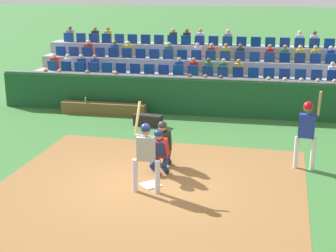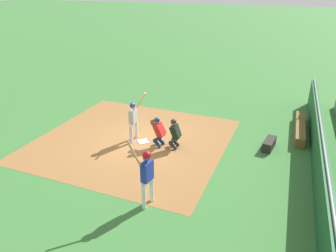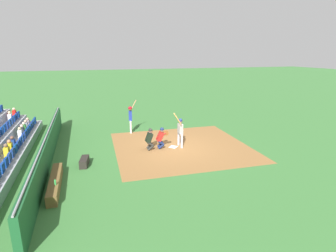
{
  "view_description": "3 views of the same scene",
  "coord_description": "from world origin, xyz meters",
  "px_view_note": "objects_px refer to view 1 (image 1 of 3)",
  "views": [
    {
      "loc": [
        -2.66,
        11.43,
        5.03
      ],
      "look_at": [
        -0.3,
        -0.74,
        1.36
      ],
      "focal_mm": 54.07,
      "sensor_mm": 36.0,
      "label": 1
    },
    {
      "loc": [
        -11.33,
        -5.32,
        6.43
      ],
      "look_at": [
        0.05,
        -1.12,
        0.9
      ],
      "focal_mm": 34.84,
      "sensor_mm": 36.0,
      "label": 2
    },
    {
      "loc": [
        14.42,
        -4.85,
        5.46
      ],
      "look_at": [
        -0.2,
        -0.27,
        1.29
      ],
      "focal_mm": 28.72,
      "sensor_mm": 36.0,
      "label": 3
    }
  ],
  "objects_px": {
    "batter_at_plate": "(146,150)",
    "equipment_duffel_bag": "(148,120)",
    "home_plate_marker": "(151,185)",
    "catcher_crouching": "(159,149)",
    "dugout_bench": "(103,109)",
    "water_bottle_on_bench": "(85,100)",
    "on_deck_batter": "(307,127)",
    "home_plate_umpire": "(163,141)"
  },
  "relations": [
    {
      "from": "catcher_crouching",
      "to": "home_plate_umpire",
      "type": "distance_m",
      "value": 0.7
    },
    {
      "from": "batter_at_plate",
      "to": "water_bottle_on_bench",
      "type": "height_order",
      "value": "batter_at_plate"
    },
    {
      "from": "batter_at_plate",
      "to": "on_deck_batter",
      "type": "height_order",
      "value": "on_deck_batter"
    },
    {
      "from": "equipment_duffel_bag",
      "to": "batter_at_plate",
      "type": "bearing_deg",
      "value": 111.98
    },
    {
      "from": "water_bottle_on_bench",
      "to": "batter_at_plate",
      "type": "bearing_deg",
      "value": 120.56
    },
    {
      "from": "batter_at_plate",
      "to": "catcher_crouching",
      "type": "bearing_deg",
      "value": -93.73
    },
    {
      "from": "batter_at_plate",
      "to": "equipment_duffel_bag",
      "type": "bearing_deg",
      "value": -77.4
    },
    {
      "from": "batter_at_plate",
      "to": "home_plate_umpire",
      "type": "height_order",
      "value": "batter_at_plate"
    },
    {
      "from": "home_plate_marker",
      "to": "dugout_bench",
      "type": "height_order",
      "value": "dugout_bench"
    },
    {
      "from": "home_plate_marker",
      "to": "on_deck_batter",
      "type": "height_order",
      "value": "on_deck_batter"
    },
    {
      "from": "on_deck_batter",
      "to": "home_plate_umpire",
      "type": "bearing_deg",
      "value": 6.69
    },
    {
      "from": "batter_at_plate",
      "to": "equipment_duffel_bag",
      "type": "height_order",
      "value": "batter_at_plate"
    },
    {
      "from": "equipment_duffel_bag",
      "to": "on_deck_batter",
      "type": "distance_m",
      "value": 6.12
    },
    {
      "from": "batter_at_plate",
      "to": "home_plate_marker",
      "type": "bearing_deg",
      "value": -92.33
    },
    {
      "from": "catcher_crouching",
      "to": "dugout_bench",
      "type": "xyz_separation_m",
      "value": [
        3.33,
        -5.56,
        -0.49
      ]
    },
    {
      "from": "home_plate_umpire",
      "to": "home_plate_marker",
      "type": "bearing_deg",
      "value": 89.13
    },
    {
      "from": "dugout_bench",
      "to": "water_bottle_on_bench",
      "type": "distance_m",
      "value": 0.75
    },
    {
      "from": "catcher_crouching",
      "to": "dugout_bench",
      "type": "relative_size",
      "value": 0.39
    },
    {
      "from": "on_deck_batter",
      "to": "home_plate_marker",
      "type": "bearing_deg",
      "value": 26.16
    },
    {
      "from": "home_plate_umpire",
      "to": "dugout_bench",
      "type": "relative_size",
      "value": 0.4
    },
    {
      "from": "catcher_crouching",
      "to": "home_plate_umpire",
      "type": "bearing_deg",
      "value": -86.95
    },
    {
      "from": "home_plate_umpire",
      "to": "dugout_bench",
      "type": "bearing_deg",
      "value": -55.95
    },
    {
      "from": "catcher_crouching",
      "to": "dugout_bench",
      "type": "distance_m",
      "value": 6.5
    },
    {
      "from": "home_plate_marker",
      "to": "on_deck_batter",
      "type": "relative_size",
      "value": 0.19
    },
    {
      "from": "batter_at_plate",
      "to": "water_bottle_on_bench",
      "type": "relative_size",
      "value": 10.08
    },
    {
      "from": "catcher_crouching",
      "to": "equipment_duffel_bag",
      "type": "height_order",
      "value": "catcher_crouching"
    },
    {
      "from": "on_deck_batter",
      "to": "catcher_crouching",
      "type": "bearing_deg",
      "value": 16.81
    },
    {
      "from": "on_deck_batter",
      "to": "batter_at_plate",
      "type": "bearing_deg",
      "value": 30.87
    },
    {
      "from": "catcher_crouching",
      "to": "on_deck_batter",
      "type": "relative_size",
      "value": 0.56
    },
    {
      "from": "home_plate_marker",
      "to": "dugout_bench",
      "type": "relative_size",
      "value": 0.13
    },
    {
      "from": "batter_at_plate",
      "to": "home_plate_umpire",
      "type": "xyz_separation_m",
      "value": [
        -0.04,
        -1.86,
        -0.37
      ]
    },
    {
      "from": "home_plate_marker",
      "to": "equipment_duffel_bag",
      "type": "height_order",
      "value": "equipment_duffel_bag"
    },
    {
      "from": "batter_at_plate",
      "to": "catcher_crouching",
      "type": "height_order",
      "value": "batter_at_plate"
    },
    {
      "from": "equipment_duffel_bag",
      "to": "dugout_bench",
      "type": "bearing_deg",
      "value": -21.2
    },
    {
      "from": "home_plate_marker",
      "to": "batter_at_plate",
      "type": "distance_m",
      "value": 1.14
    },
    {
      "from": "equipment_duffel_bag",
      "to": "water_bottle_on_bench",
      "type": "bearing_deg",
      "value": -12.93
    },
    {
      "from": "batter_at_plate",
      "to": "home_plate_umpire",
      "type": "relative_size",
      "value": 1.66
    },
    {
      "from": "home_plate_marker",
      "to": "batter_at_plate",
      "type": "xyz_separation_m",
      "value": [
        0.02,
        0.42,
        1.06
      ]
    },
    {
      "from": "home_plate_marker",
      "to": "catcher_crouching",
      "type": "height_order",
      "value": "catcher_crouching"
    },
    {
      "from": "catcher_crouching",
      "to": "on_deck_batter",
      "type": "bearing_deg",
      "value": -163.19
    },
    {
      "from": "water_bottle_on_bench",
      "to": "equipment_duffel_bag",
      "type": "distance_m",
      "value": 2.92
    },
    {
      "from": "batter_at_plate",
      "to": "dugout_bench",
      "type": "distance_m",
      "value": 7.52
    }
  ]
}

